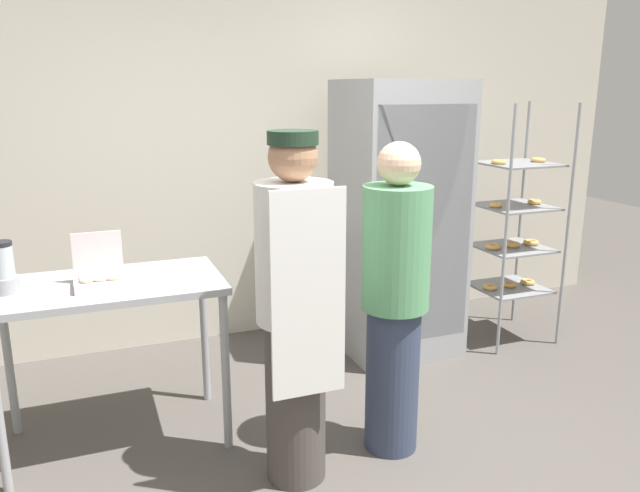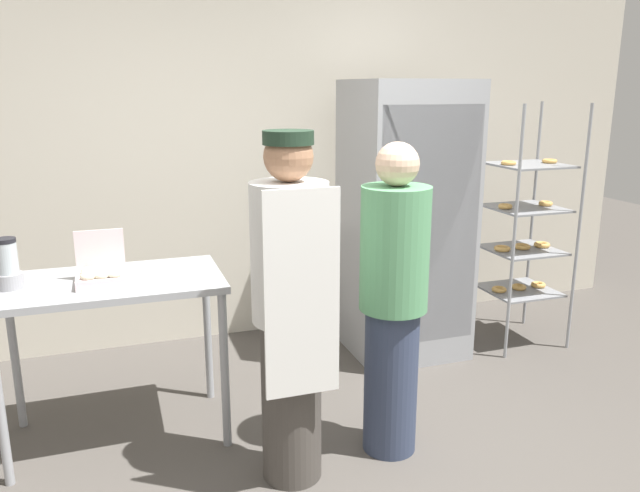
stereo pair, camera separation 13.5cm
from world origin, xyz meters
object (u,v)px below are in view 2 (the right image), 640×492
donut_box (101,274)px  blender_pitcher (8,266)px  refrigerator (405,221)px  person_baker (291,308)px  baking_rack (524,230)px  person_customer (393,301)px

donut_box → blender_pitcher: size_ratio=1.02×
refrigerator → donut_box: 2.08m
person_baker → blender_pitcher: bearing=152.1°
refrigerator → baking_rack: bearing=-8.8°
person_baker → donut_box: bearing=144.2°
refrigerator → donut_box: size_ratio=7.40×
donut_box → person_customer: (1.35, -0.52, -0.12)m
donut_box → baking_rack: bearing=9.8°
donut_box → person_baker: bearing=-35.8°
refrigerator → donut_box: refrigerator is taller
donut_box → person_customer: person_customer is taller
baking_rack → person_baker: (-2.05, -1.08, 0.03)m
donut_box → person_baker: size_ratio=0.15×
refrigerator → blender_pitcher: 2.47m
person_baker → person_customer: size_ratio=1.04×
person_customer → baking_rack: bearing=33.9°
refrigerator → person_customer: bearing=-118.8°
refrigerator → donut_box: (-1.98, -0.63, -0.01)m
blender_pitcher → person_baker: bearing=-27.9°
refrigerator → person_customer: 1.32m
baking_rack → blender_pitcher: baking_rack is taller
blender_pitcher → person_baker: person_baker is taller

